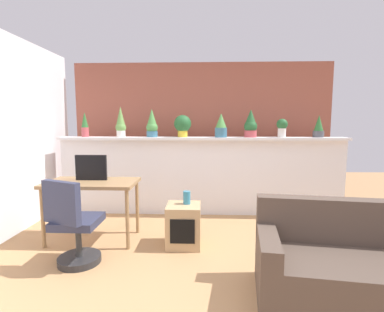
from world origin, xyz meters
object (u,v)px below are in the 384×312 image
at_px(potted_plant_0, 85,125).
at_px(potted_plant_7, 319,127).
at_px(potted_plant_3, 183,125).
at_px(couch, 355,269).
at_px(potted_plant_4, 221,126).
at_px(side_cube_shelf, 184,225).
at_px(office_chair, 74,229).
at_px(potted_plant_6, 282,127).
at_px(tv_monitor, 91,168).
at_px(potted_plant_5, 251,125).
at_px(potted_plant_2, 152,125).
at_px(vase_on_shelf, 187,198).
at_px(potted_plant_1, 121,123).
at_px(desk, 92,188).

height_order(potted_plant_0, potted_plant_7, potted_plant_0).
xyz_separation_m(potted_plant_3, couch, (1.57, -2.25, -1.15)).
xyz_separation_m(potted_plant_4, side_cube_shelf, (-0.50, -1.17, -1.17)).
height_order(potted_plant_7, office_chair, potted_plant_7).
xyz_separation_m(potted_plant_6, tv_monitor, (-2.61, -0.97, -0.49)).
xyz_separation_m(potted_plant_5, tv_monitor, (-2.14, -1.00, -0.53)).
relative_size(potted_plant_7, couch, 0.21).
bearing_deg(potted_plant_6, potted_plant_2, 178.67).
bearing_deg(potted_plant_6, tv_monitor, -159.71).
distance_m(potted_plant_5, vase_on_shelf, 1.72).
bearing_deg(vase_on_shelf, potted_plant_1, 133.55).
height_order(potted_plant_5, potted_plant_6, potted_plant_5).
relative_size(potted_plant_2, desk, 0.40).
bearing_deg(desk, potted_plant_2, 62.68).
bearing_deg(tv_monitor, side_cube_shelf, -10.01).
height_order(potted_plant_6, vase_on_shelf, potted_plant_6).
relative_size(potted_plant_5, desk, 0.39).
relative_size(potted_plant_4, potted_plant_5, 0.86).
bearing_deg(potted_plant_2, office_chair, -106.46).
bearing_deg(potted_plant_2, potted_plant_6, -1.33).
relative_size(potted_plant_3, office_chair, 0.38).
distance_m(potted_plant_7, office_chair, 3.71).
bearing_deg(potted_plant_4, vase_on_shelf, -112.61).
relative_size(potted_plant_3, side_cube_shelf, 0.69).
xyz_separation_m(potted_plant_0, potted_plant_1, (0.58, -0.01, 0.03)).
relative_size(potted_plant_2, side_cube_shelf, 0.88).
bearing_deg(potted_plant_5, potted_plant_0, 179.65).
bearing_deg(couch, potted_plant_7, 76.48).
distance_m(potted_plant_7, couch, 2.58).
bearing_deg(vase_on_shelf, potted_plant_3, 96.37).
xyz_separation_m(potted_plant_6, office_chair, (-2.53, -1.69, -1.01)).
bearing_deg(tv_monitor, office_chair, -83.54).
distance_m(potted_plant_5, potted_plant_7, 1.05).
bearing_deg(tv_monitor, potted_plant_0, 115.27).
xyz_separation_m(potted_plant_4, potted_plant_7, (1.51, 0.06, -0.02)).
bearing_deg(vase_on_shelf, potted_plant_5, 51.37).
xyz_separation_m(office_chair, couch, (2.57, -0.51, -0.11)).
distance_m(potted_plant_0, potted_plant_2, 1.08).
bearing_deg(tv_monitor, potted_plant_3, 43.38).
height_order(potted_plant_4, potted_plant_7, potted_plant_4).
bearing_deg(side_cube_shelf, potted_plant_3, 94.41).
relative_size(side_cube_shelf, couch, 0.30).
xyz_separation_m(potted_plant_6, desk, (-2.58, -1.05, -0.74)).
height_order(potted_plant_3, tv_monitor, potted_plant_3).
distance_m(potted_plant_5, side_cube_shelf, 1.95).
bearing_deg(potted_plant_5, couch, -77.19).
xyz_separation_m(potted_plant_1, potted_plant_5, (2.04, -0.01, -0.02)).
relative_size(potted_plant_3, couch, 0.21).
bearing_deg(potted_plant_1, potted_plant_2, 0.22).
xyz_separation_m(potted_plant_2, potted_plant_6, (2.02, -0.05, -0.03)).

